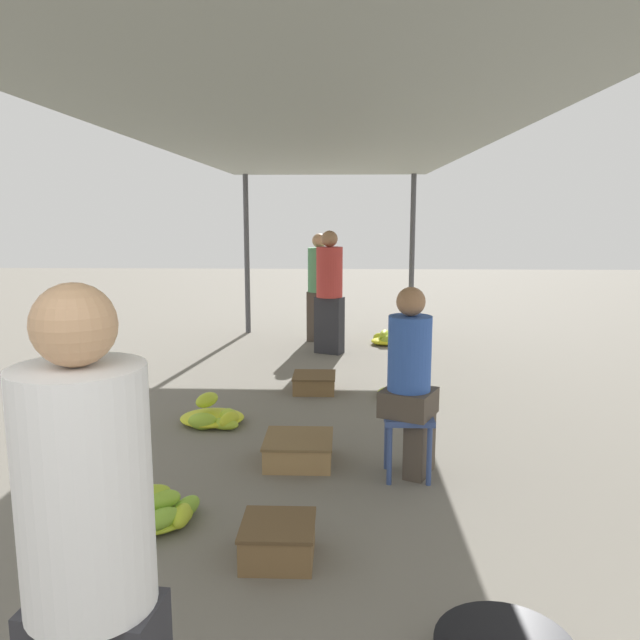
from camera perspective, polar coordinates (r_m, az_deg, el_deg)
The scene contains 15 objects.
canopy_post_back_left at distance 9.76m, azimuth -6.71°, elevation 5.94°, with size 0.08×0.08×2.44m, color #4C4C51.
canopy_post_back_right at distance 9.70m, azimuth 8.41°, elevation 5.88°, with size 0.08×0.08×2.44m, color #4C4C51.
canopy_tarp at distance 5.57m, azimuth -0.11°, elevation 16.02°, with size 2.95×8.59×0.04m, color #9EA399.
vendor_foreground at distance 1.96m, azimuth -20.23°, elevation -20.89°, with size 0.39×0.39×1.68m.
stool at distance 4.49m, azimuth 8.03°, elevation -9.69°, with size 0.34×0.34×0.46m.
vendor_seated at distance 4.40m, azimuth 8.37°, elevation -5.35°, with size 0.45×0.45×1.36m.
banana_pile_left_0 at distance 5.67m, azimuth -9.66°, elevation -8.71°, with size 0.58×0.53×0.26m.
banana_pile_left_1 at distance 4.06m, azimuth -15.09°, elevation -16.54°, with size 0.60×0.52×0.24m.
banana_pile_right_0 at distance 6.41m, azimuth 7.89°, elevation -6.51°, with size 0.56×0.57×0.21m.
banana_pile_right_1 at distance 8.98m, azimuth 6.00°, elevation -1.78°, with size 0.44×0.50×0.21m.
crate_near at distance 4.79m, azimuth -1.97°, elevation -11.77°, with size 0.51×0.51×0.20m.
crate_mid at distance 3.58m, azimuth -3.85°, elevation -19.48°, with size 0.40×0.40×0.21m.
crate_far at distance 6.60m, azimuth -0.53°, elevation -5.76°, with size 0.44×0.44×0.18m.
shopper_walking_mid at distance 9.07m, azimuth -0.06°, elevation 3.15°, with size 0.37×0.37×1.57m.
shopper_walking_far at distance 8.26m, azimuth 0.87°, elevation 2.73°, with size 0.46×0.46×1.63m.
Camera 1 is at (0.21, -1.14, 1.85)m, focal length 35.00 mm.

